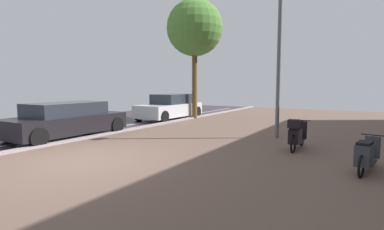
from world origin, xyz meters
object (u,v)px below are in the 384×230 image
scooter_near (297,135)px  parked_car_far (170,107)px  parked_car_near (66,120)px  scooter_mid (366,155)px  street_tree (195,28)px  lamp_post (279,52)px

scooter_near → parked_car_far: size_ratio=0.40×
parked_car_near → scooter_mid: bearing=1.9°
scooter_near → street_tree: street_tree is taller
lamp_post → street_tree: bearing=145.2°
scooter_near → lamp_post: bearing=120.7°
scooter_near → parked_car_far: bearing=148.1°
scooter_mid → parked_car_near: size_ratio=0.38×
parked_car_far → lamp_post: size_ratio=0.80×
parked_car_far → lamp_post: bearing=-24.6°
street_tree → parked_car_near: bearing=-97.0°
parked_car_near → lamp_post: bearing=29.2°
scooter_mid → parked_car_far: parked_car_far is taller
scooter_mid → street_tree: size_ratio=0.25×
scooter_mid → parked_car_near: parked_car_near is taller
scooter_mid → parked_car_far: bearing=146.0°
scooter_near → scooter_mid: scooter_near is taller
scooter_near → parked_car_far: parked_car_far is taller
lamp_post → street_tree: size_ratio=0.83×
parked_car_far → street_tree: street_tree is taller
parked_car_near → lamp_post: lamp_post is taller
parked_car_far → lamp_post: 7.97m
scooter_near → lamp_post: 3.38m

